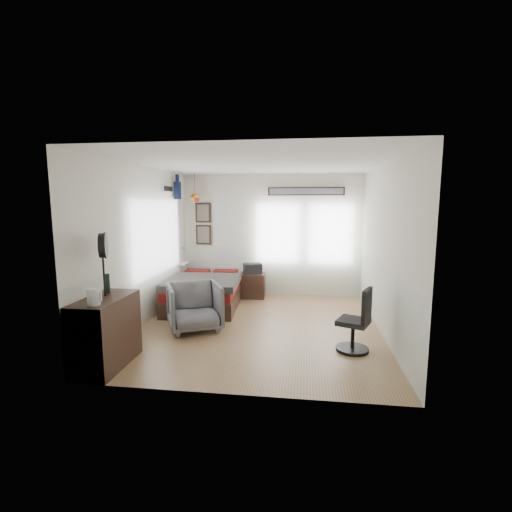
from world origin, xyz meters
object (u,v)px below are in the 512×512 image
object	(u,v)px
bed	(205,292)
nightstand	(253,285)
armchair	(194,307)
dresser	(106,332)
task_chair	(357,326)

from	to	relation	value
bed	nightstand	distance (m)	1.20
bed	armchair	distance (m)	1.35
dresser	task_chair	size ratio (longest dim) A/B	1.09
bed	task_chair	size ratio (longest dim) A/B	2.15
dresser	bed	bearing A→B (deg)	79.84
dresser	armchair	bearing A→B (deg)	64.79
armchair	nightstand	world-z (taller)	armchair
nightstand	task_chair	bearing A→B (deg)	-57.97
task_chair	bed	bearing A→B (deg)	167.88
bed	dresser	size ratio (longest dim) A/B	1.98
nightstand	task_chair	world-z (taller)	task_chair
armchair	bed	bearing A→B (deg)	72.30
armchair	task_chair	distance (m)	2.60
dresser	task_chair	distance (m)	3.35
armchair	nightstand	xyz separation A→B (m)	(0.66, 2.17, -0.12)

